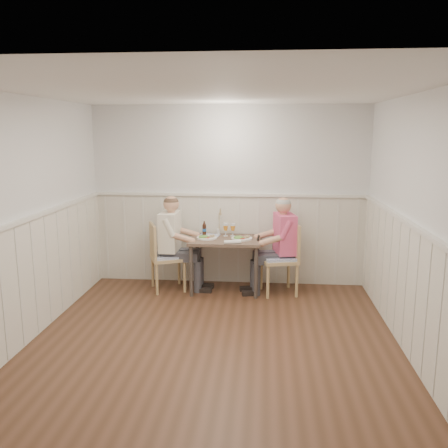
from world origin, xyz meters
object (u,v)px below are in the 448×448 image
object	(u,v)px
diner_cream	(173,250)
grass_vase	(218,222)
man_in_pink	(281,252)
chair_right	(283,256)
beer_bottle	(204,229)
chair_left	(164,254)
dining_table	(225,246)

from	to	relation	value
diner_cream	grass_vase	xyz separation A→B (m)	(0.62, 0.27, 0.36)
man_in_pink	grass_vase	world-z (taller)	man_in_pink
chair_right	beer_bottle	distance (m)	1.20
chair_left	beer_bottle	world-z (taller)	chair_left
beer_bottle	dining_table	bearing A→B (deg)	-32.56
dining_table	man_in_pink	distance (m)	0.79
man_in_pink	beer_bottle	bearing A→B (deg)	169.34
chair_left	dining_table	bearing A→B (deg)	3.88
beer_bottle	grass_vase	bearing A→B (deg)	15.62
dining_table	beer_bottle	xyz separation A→B (m)	(-0.32, 0.20, 0.19)
chair_right	beer_bottle	world-z (taller)	chair_right
dining_table	chair_right	bearing A→B (deg)	-3.30
man_in_pink	chair_right	bearing A→B (deg)	-57.55
chair_left	man_in_pink	world-z (taller)	man_in_pink
chair_right	man_in_pink	world-z (taller)	man_in_pink
beer_bottle	grass_vase	distance (m)	0.23
chair_left	diner_cream	xyz separation A→B (m)	(0.13, 0.05, 0.05)
chair_right	chair_left	size ratio (longest dim) A/B	1.03
beer_bottle	grass_vase	size ratio (longest dim) A/B	0.50
chair_right	grass_vase	world-z (taller)	grass_vase
chair_right	chair_left	distance (m)	1.68
chair_right	grass_vase	size ratio (longest dim) A/B	2.43
dining_table	beer_bottle	distance (m)	0.42
chair_right	man_in_pink	distance (m)	0.06
chair_left	grass_vase	distance (m)	0.91
man_in_pink	grass_vase	bearing A→B (deg)	163.81
dining_table	man_in_pink	xyz separation A→B (m)	(0.78, -0.00, -0.08)
chair_right	beer_bottle	bearing A→B (deg)	167.47
chair_right	dining_table	bearing A→B (deg)	176.70
dining_table	chair_right	size ratio (longest dim) A/B	0.99
chair_right	grass_vase	bearing A→B (deg)	161.82
dining_table	chair_left	distance (m)	0.88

